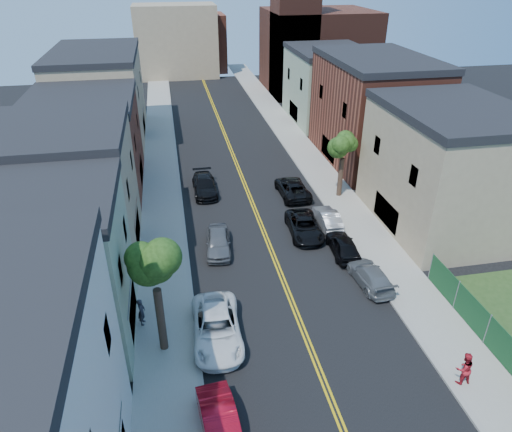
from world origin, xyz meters
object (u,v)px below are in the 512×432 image
red_sedan (221,426)px  dark_car_right_far (292,188)px  grey_car_left (218,242)px  black_suv_lane (304,226)px  pedestrian_right (464,368)px  white_pickup (217,328)px  pedestrian_left (142,312)px  black_car_right (343,245)px  grey_car_right (370,275)px  black_car_left (205,185)px  silver_car_right (328,218)px

red_sedan → dark_car_right_far: bearing=62.4°
grey_car_left → black_suv_lane: 6.88m
red_sedan → pedestrian_right: 12.22m
white_pickup → pedestrian_left: bearing=157.8°
red_sedan → black_car_right: size_ratio=1.05×
grey_car_right → black_car_right: 3.69m
black_suv_lane → dark_car_right_far: bearing=86.0°
white_pickup → pedestrian_right: pedestrian_right is taller
black_car_left → pedestrian_right: 26.46m
black_car_right → black_car_left: bearing=-50.4°
white_pickup → grey_car_left: bearing=85.1°
white_pickup → grey_car_left: white_pickup is taller
grey_car_left → black_car_right: 9.05m
black_suv_lane → pedestrian_right: bearing=-73.4°
black_car_right → pedestrian_left: (-14.07, -4.91, 0.30)m
grey_car_left → white_pickup: bearing=-91.4°
red_sedan → black_suv_lane: size_ratio=0.88×
silver_car_right → dark_car_right_far: 5.96m
grey_car_left → black_car_left: 9.80m
black_car_left → black_suv_lane: black_car_left is taller
white_pickup → grey_car_right: white_pickup is taller
dark_car_right_far → white_pickup: bearing=61.2°
black_car_left → black_car_right: 14.87m
black_car_left → black_car_right: black_car_left is taller
black_car_right → pedestrian_right: bearing=100.8°
silver_car_right → pedestrian_left: 16.93m
dark_car_right_far → pedestrian_right: size_ratio=2.77×
black_car_right → dark_car_right_far: dark_car_right_far is taller
grey_car_left → black_car_left: (-0.09, 9.80, -0.01)m
silver_car_right → dark_car_right_far: bearing=-76.0°
red_sedan → dark_car_right_far: (9.34, 22.93, -0.00)m
grey_car_right → black_suv_lane: (-2.50, 6.84, 0.05)m
dark_car_right_far → grey_car_left: bearing=44.5°
pedestrian_left → grey_car_left: bearing=-29.4°
grey_car_right → pedestrian_left: (-14.58, -1.26, 0.37)m
black_car_left → black_car_right: (8.88, -11.93, -0.02)m
pedestrian_right → black_car_right: bearing=-81.9°
grey_car_right → silver_car_right: (-0.29, 7.81, 0.03)m
grey_car_right → pedestrian_left: bearing=1.1°
silver_car_right → black_suv_lane: black_suv_lane is taller
grey_car_right → pedestrian_right: (1.20, -8.65, 0.44)m
pedestrian_left → black_car_right: bearing=-63.3°
black_suv_lane → pedestrian_left: 14.55m
black_car_left → white_pickup: bearing=-93.5°
black_car_left → pedestrian_right: pedestrian_right is taller
pedestrian_left → dark_car_right_far: bearing=-33.6°
grey_car_left → pedestrian_left: pedestrian_left is taller
grey_car_right → pedestrian_right: pedestrian_right is taller
pedestrian_left → pedestrian_right: bearing=-107.7°
grey_car_left → silver_car_right: (9.01, 2.01, -0.08)m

